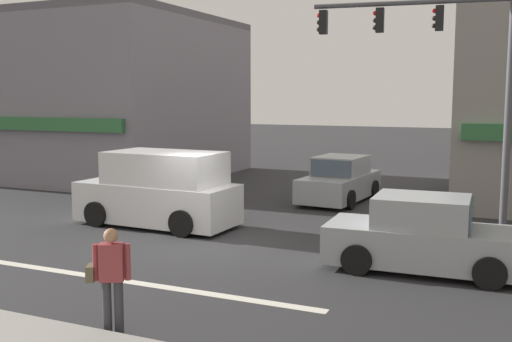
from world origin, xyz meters
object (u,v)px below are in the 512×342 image
(sedan_crossing_leftbound, at_px, (425,237))
(traffic_light_mast, at_px, (453,69))
(utility_pole_near_left, at_px, (113,83))
(pedestrian_foreground_with_bag, at_px, (110,275))
(van_waiting_far, at_px, (160,191))
(sedan_approaching_near, at_px, (340,181))

(sedan_crossing_leftbound, bearing_deg, traffic_light_mast, 87.69)
(sedan_crossing_leftbound, bearing_deg, utility_pole_near_left, 153.95)
(utility_pole_near_left, distance_m, pedestrian_foreground_with_bag, 14.93)
(van_waiting_far, bearing_deg, traffic_light_mast, 11.18)
(sedan_approaching_near, height_order, sedan_crossing_leftbound, same)
(utility_pole_near_left, distance_m, van_waiting_far, 7.60)
(traffic_light_mast, bearing_deg, utility_pole_near_left, 165.96)
(sedan_approaching_near, xyz_separation_m, sedan_crossing_leftbound, (4.00, -7.43, 0.00))
(utility_pole_near_left, bearing_deg, van_waiting_far, -42.65)
(traffic_light_mast, relative_size, van_waiting_far, 1.33)
(van_waiting_far, bearing_deg, pedestrian_foreground_with_bag, -62.12)
(traffic_light_mast, bearing_deg, sedan_crossing_leftbound, -92.31)
(van_waiting_far, bearing_deg, utility_pole_near_left, 137.35)
(utility_pole_near_left, relative_size, pedestrian_foreground_with_bag, 4.77)
(traffic_light_mast, height_order, sedan_approaching_near, traffic_light_mast)
(van_waiting_far, bearing_deg, sedan_crossing_leftbound, -11.07)
(utility_pole_near_left, height_order, van_waiting_far, utility_pole_near_left)
(traffic_light_mast, height_order, van_waiting_far, traffic_light_mast)
(traffic_light_mast, bearing_deg, van_waiting_far, -168.82)
(traffic_light_mast, height_order, sedan_crossing_leftbound, traffic_light_mast)
(pedestrian_foreground_with_bag, bearing_deg, utility_pole_near_left, 126.99)
(utility_pole_near_left, height_order, traffic_light_mast, utility_pole_near_left)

